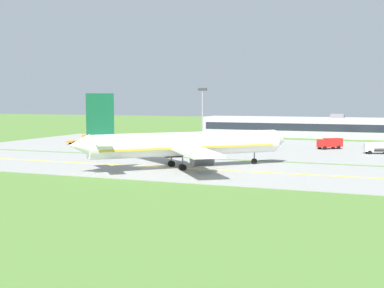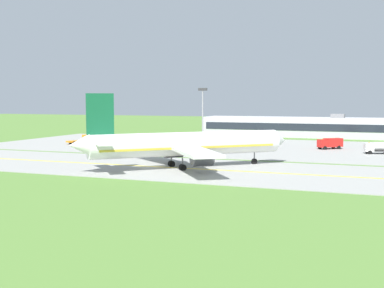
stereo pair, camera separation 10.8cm
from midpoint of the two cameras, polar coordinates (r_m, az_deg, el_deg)
ground_plane at (r=89.92m, az=-4.42°, el=-2.56°), size 500.00×500.00×0.00m
taxiway_strip at (r=89.92m, az=-4.42°, el=-2.53°), size 240.00×28.00×0.10m
apron_pad at (r=126.19m, az=8.02°, el=-0.40°), size 140.00×52.00×0.10m
taxiway_centreline at (r=89.91m, az=-4.42°, el=-2.50°), size 220.00×0.60×0.01m
airplane_lead at (r=87.57m, az=-0.80°, el=-0.03°), size 31.55×30.90×12.70m
service_truck_baggage at (r=117.26m, az=19.91°, el=-0.33°), size 6.34×3.70×2.65m
service_truck_fuel at (r=125.15m, az=14.98°, el=0.12°), size 5.78×5.60×2.60m
service_truck_catering at (r=138.42m, az=-12.05°, el=0.49°), size 5.03×6.55×2.59m
terminal_building at (r=165.15m, az=11.64°, el=1.86°), size 59.47×12.45×7.26m
apron_light_mast at (r=136.95m, az=1.14°, el=3.96°), size 2.40×0.50×14.70m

